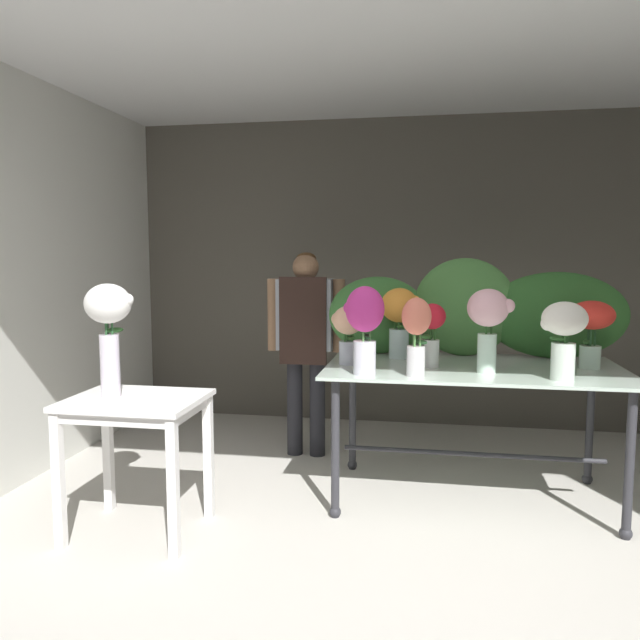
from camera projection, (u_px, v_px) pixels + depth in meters
ground_plane at (386, 495)px, 3.96m from camera, size 8.00×8.00×0.00m
wall_back at (401, 273)px, 5.59m from camera, size 4.99×0.12×2.76m
wall_left at (28, 279)px, 4.25m from camera, size 0.12×3.76×2.76m
ceiling_slab at (391, 41)px, 3.66m from camera, size 5.11×3.76×0.12m
display_table_glass at (473, 386)px, 3.82m from camera, size 1.81×1.03×0.86m
side_table_white at (136, 417)px, 3.37m from camera, size 0.72×0.59×0.77m
florist at (306, 331)px, 4.66m from camera, size 0.60×0.24×1.57m
foliage_backdrop at (477, 313)px, 4.15m from camera, size 1.99×0.22×0.67m
vase_coral_tulips at (416, 331)px, 3.46m from camera, size 0.17×0.17×0.45m
vase_blush_roses at (488, 318)px, 3.56m from camera, size 0.27×0.24×0.49m
vase_crimson_freesia at (432, 329)px, 3.75m from camera, size 0.17×0.17×0.39m
vase_ivory_carnations at (564, 332)px, 3.36m from camera, size 0.25×0.24×0.44m
vase_magenta_anemones at (365, 322)px, 3.51m from camera, size 0.24×0.22×0.51m
vase_peach_ranunculus at (348, 329)px, 3.85m from camera, size 0.21×0.20×0.37m
vase_scarlet_dahlias at (591, 323)px, 3.70m from camera, size 0.27×0.27×0.42m
vase_sunset_hydrangea at (400, 315)px, 4.08m from camera, size 0.27×0.25×0.47m
vase_white_roses_tall at (109, 322)px, 3.34m from camera, size 0.27×0.25×0.62m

